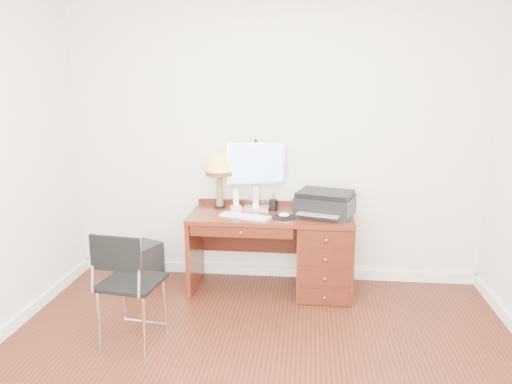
# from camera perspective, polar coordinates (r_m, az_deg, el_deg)

# --- Properties ---
(ground) EXTENTS (4.00, 4.00, 0.00)m
(ground) POSITION_cam_1_polar(r_m,az_deg,el_deg) (3.65, -0.17, -19.94)
(ground) COLOR #36150C
(ground) RESTS_ON ground
(room_shell) EXTENTS (4.00, 4.00, 4.00)m
(room_shell) POSITION_cam_1_polar(r_m,az_deg,el_deg) (4.17, 0.83, -14.67)
(room_shell) COLOR white
(room_shell) RESTS_ON ground
(desk) EXTENTS (1.50, 0.67, 0.75)m
(desk) POSITION_cam_1_polar(r_m,az_deg,el_deg) (4.72, 5.66, -6.53)
(desk) COLOR #5D2113
(desk) RESTS_ON ground
(monitor) EXTENTS (0.55, 0.22, 0.64)m
(monitor) POSITION_cam_1_polar(r_m,az_deg,el_deg) (4.75, 0.05, 2.90)
(monitor) COLOR silver
(monitor) RESTS_ON desk
(keyboard) EXTENTS (0.49, 0.27, 0.02)m
(keyboard) POSITION_cam_1_polar(r_m,az_deg,el_deg) (4.51, -1.27, -2.79)
(keyboard) COLOR white
(keyboard) RESTS_ON desk
(mouse_pad) EXTENTS (0.22, 0.22, 0.04)m
(mouse_pad) POSITION_cam_1_polar(r_m,az_deg,el_deg) (4.50, 3.23, -2.79)
(mouse_pad) COLOR black
(mouse_pad) RESTS_ON desk
(printer) EXTENTS (0.59, 0.51, 0.22)m
(printer) POSITION_cam_1_polar(r_m,az_deg,el_deg) (4.60, 7.90, -1.29)
(printer) COLOR black
(printer) RESTS_ON desk
(leg_lamp) EXTENTS (0.26, 0.26, 0.54)m
(leg_lamp) POSITION_cam_1_polar(r_m,az_deg,el_deg) (4.77, -4.22, 2.86)
(leg_lamp) COLOR black
(leg_lamp) RESTS_ON desk
(phone) EXTENTS (0.12, 0.12, 0.21)m
(phone) POSITION_cam_1_polar(r_m,az_deg,el_deg) (4.71, -2.32, -1.42)
(phone) COLOR white
(phone) RESTS_ON desk
(pen_cup) EXTENTS (0.08, 0.08, 0.10)m
(pen_cup) POSITION_cam_1_polar(r_m,az_deg,el_deg) (4.73, 2.01, -1.49)
(pen_cup) COLOR black
(pen_cup) RESTS_ON desk
(chair) EXTENTS (0.48, 0.48, 0.91)m
(chair) POSITION_cam_1_polar(r_m,az_deg,el_deg) (3.84, -14.48, -9.42)
(chair) COLOR black
(chair) RESTS_ON ground
(equipment_box) EXTENTS (0.42, 0.42, 0.37)m
(equipment_box) POSITION_cam_1_polar(r_m,az_deg,el_deg) (5.16, -12.94, -7.76)
(equipment_box) COLOR black
(equipment_box) RESTS_ON ground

